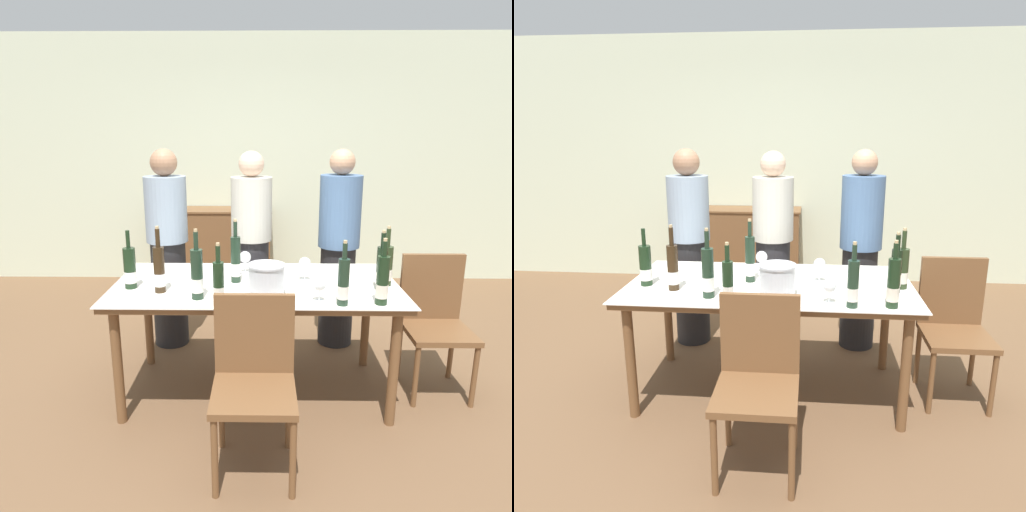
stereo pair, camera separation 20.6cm
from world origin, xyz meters
The scene contains 22 objects.
ground_plane centered at (0.00, 0.00, 0.00)m, with size 12.00×12.00×0.00m, color brown.
back_wall centered at (0.00, 2.63, 1.40)m, with size 8.00×0.10×2.80m.
sideboard_cabinet centered at (-0.52, 2.34, 0.45)m, with size 1.33×0.46×0.89m.
dining_table centered at (0.00, 0.00, 0.70)m, with size 1.82×0.94×0.77m.
ice_bucket centered at (0.06, -0.25, 0.88)m, with size 0.22×0.22×0.20m.
wine_bottle_0 centered at (-0.58, -0.18, 0.91)m, with size 0.07×0.07×0.41m.
wine_bottle_1 centered at (0.82, -0.03, 0.90)m, with size 0.08×0.08×0.38m.
wine_bottle_2 centered at (-0.20, -0.39, 0.89)m, with size 0.06×0.06×0.35m.
wine_bottle_3 centered at (-0.34, -0.30, 0.91)m, with size 0.07×0.07×0.41m.
wine_bottle_4 centered at (0.77, -0.11, 0.90)m, with size 0.07×0.07×0.37m.
wine_bottle_5 centered at (0.71, -0.37, 0.91)m, with size 0.07×0.07×0.38m.
wine_bottle_6 centered at (-0.78, -0.11, 0.90)m, with size 0.08×0.08×0.37m.
wine_bottle_7 centered at (0.49, -0.39, 0.90)m, with size 0.06×0.06×0.37m.
wine_bottle_8 centered at (-0.13, 0.02, 0.92)m, with size 0.06×0.06×0.41m.
wine_glass_0 centered at (0.37, -0.34, 0.87)m, with size 0.08×0.08×0.14m.
wine_glass_1 centered at (0.32, 0.05, 0.88)m, with size 0.08×0.08×0.16m.
wine_glass_2 centered at (-0.08, 0.23, 0.88)m, with size 0.08×0.08×0.15m.
chair_near_front centered at (0.00, -0.70, 0.52)m, with size 0.42×0.42×0.90m.
chair_right_end centered at (1.20, 0.09, 0.53)m, with size 0.42×0.42×0.92m.
person_host centered at (-0.72, 0.75, 0.80)m, with size 0.33×0.33×1.60m.
person_guest_left centered at (-0.05, 0.82, 0.79)m, with size 0.33×0.33×1.58m.
person_guest_right centered at (0.65, 0.77, 0.80)m, with size 0.33×0.33×1.60m.
Camera 1 is at (0.04, -2.81, 1.69)m, focal length 32.00 mm.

